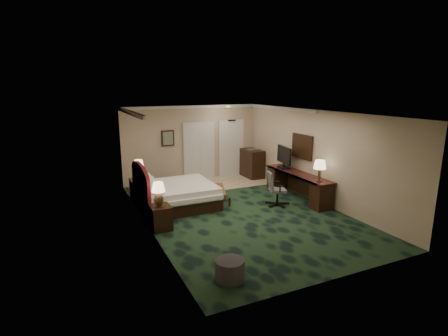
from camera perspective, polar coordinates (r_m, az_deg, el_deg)
name	(u,v)px	position (r m, az deg, el deg)	size (l,w,h in m)	color
floor	(239,212)	(9.63, 2.54, -7.19)	(5.00, 7.50, 0.00)	black
ceiling	(241,112)	(9.06, 2.72, 9.05)	(5.00, 7.50, 0.00)	white
wall_back	(192,143)	(12.64, -5.23, 4.01)	(5.00, 0.00, 2.70)	tan
wall_front	(341,207)	(6.29, 18.63, -6.07)	(5.00, 0.00, 2.70)	tan
wall_left	(146,173)	(8.42, -12.66, -0.88)	(0.00, 7.50, 2.70)	tan
wall_right	(315,156)	(10.62, 14.70, 1.88)	(0.00, 7.50, 2.70)	tan
crown_molding	(241,114)	(9.06, 2.71, 8.73)	(5.00, 7.50, 0.10)	silver
tile_patch	(225,182)	(12.49, 0.11, -2.36)	(3.20, 1.70, 0.01)	beige
headboard	(141,189)	(9.55, -13.41, -3.30)	(0.12, 2.00, 1.40)	#530D18
entry_door	(231,149)	(13.25, 1.17, 3.17)	(1.02, 0.06, 2.18)	silver
closet_doors	(199,151)	(12.74, -4.08, 2.73)	(1.20, 0.06, 2.10)	silver
wall_art	(168,138)	(12.29, -9.16, 4.82)	(0.45, 0.06, 0.55)	#4B635B
wall_mirror	(302,146)	(11.02, 12.63, 3.45)	(0.05, 0.95, 0.75)	white
bed	(177,195)	(10.08, -7.62, -4.42)	(2.03, 1.88, 0.64)	white
nightstand_near	(161,217)	(8.57, -10.30, -7.95)	(0.46, 0.53, 0.58)	black
nightstand_far	(139,189)	(11.00, -13.74, -3.31)	(0.48, 0.55, 0.60)	black
lamp_near	(159,195)	(8.34, -10.64, -4.30)	(0.32, 0.32, 0.60)	black
lamp_far	(139,170)	(10.86, -13.73, -0.25)	(0.32, 0.32, 0.60)	black
bed_bench	(217,195)	(10.36, -1.12, -4.49)	(0.42, 1.22, 0.41)	brown
ottoman	(230,270)	(6.42, 0.96, -16.29)	(0.53, 0.53, 0.38)	#323235
desk	(297,186)	(10.93, 11.90, -2.81)	(0.59, 2.72, 0.79)	black
tv	(284,157)	(11.34, 9.76, 1.74)	(0.08, 0.91, 0.71)	black
desk_lamp	(320,171)	(9.98, 15.34, -0.40)	(0.34, 0.34, 0.60)	black
desk_chair	(278,189)	(10.13, 8.75, -3.35)	(0.58, 0.54, 0.99)	#4B4B4D
minibar	(252,163)	(13.19, 4.59, 0.76)	(0.55, 0.99, 1.05)	black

